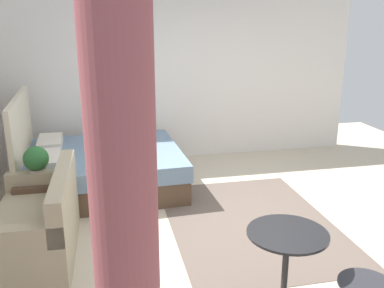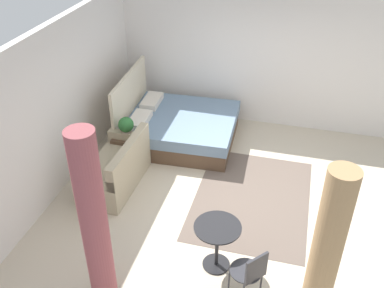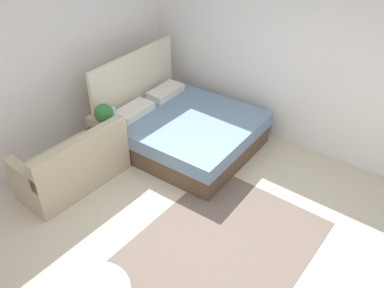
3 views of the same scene
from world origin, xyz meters
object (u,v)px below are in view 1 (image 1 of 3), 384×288
(couch, at_px, (39,227))
(vase, at_px, (32,167))
(bed, at_px, (99,167))
(balcony_table, at_px, (286,257))
(nightstand, at_px, (38,200))
(cafe_chair_near_window, at_px, (380,280))
(potted_plant, at_px, (36,162))

(couch, xyz_separation_m, vase, (0.90, 0.15, 0.32))
(bed, relative_size, balcony_table, 3.05)
(couch, relative_size, vase, 6.62)
(nightstand, bearing_deg, couch, -171.68)
(cafe_chair_near_window, bearing_deg, bed, 29.73)
(bed, relative_size, potted_plant, 5.19)
(couch, distance_m, nightstand, 0.79)
(nightstand, bearing_deg, bed, -38.67)
(nightstand, distance_m, vase, 0.39)
(nightstand, relative_size, potted_plant, 1.30)
(nightstand, height_order, potted_plant, potted_plant)
(vase, relative_size, balcony_table, 0.32)
(bed, distance_m, balcony_table, 3.25)
(vase, relative_size, cafe_chair_near_window, 0.27)
(nightstand, relative_size, cafe_chair_near_window, 0.65)
(couch, relative_size, potted_plant, 3.56)
(bed, height_order, potted_plant, bed)
(couch, distance_m, balcony_table, 2.37)
(bed, xyz_separation_m, potted_plant, (-0.96, 0.64, 0.45))
(bed, height_order, cafe_chair_near_window, bed)
(nightstand, distance_m, potted_plant, 0.50)
(balcony_table, relative_size, cafe_chair_near_window, 0.85)
(couch, bearing_deg, vase, 9.59)
(vase, bearing_deg, cafe_chair_near_window, -134.76)
(vase, distance_m, balcony_table, 3.06)
(vase, distance_m, cafe_chair_near_window, 3.73)
(bed, distance_m, potted_plant, 1.23)
(couch, xyz_separation_m, nightstand, (0.78, 0.11, -0.05))
(couch, height_order, potted_plant, potted_plant)
(potted_plant, distance_m, vase, 0.27)
(potted_plant, bearing_deg, couch, -174.55)
(balcony_table, xyz_separation_m, cafe_chair_near_window, (-0.44, -0.50, 0.02))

